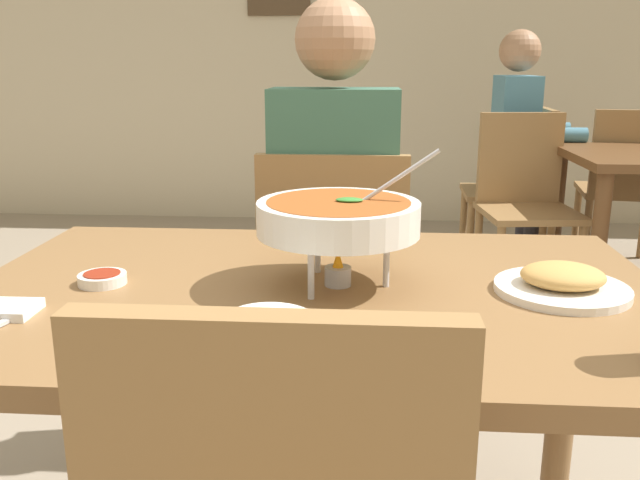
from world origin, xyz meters
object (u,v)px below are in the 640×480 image
at_px(curry_bowl, 338,218).
at_px(chair_bg_window, 626,181).
at_px(diner_main, 335,201).
at_px(sauce_dish, 102,278).
at_px(chair_diner_main, 334,280).
at_px(dining_table_main, 314,339).
at_px(chair_bg_middle, 521,180).
at_px(chair_bg_corner, 524,194).
at_px(appetizer_plate, 562,282).
at_px(patron_bg_middle, 521,136).
at_px(rice_plate, 269,331).

relative_size(curry_bowl, chair_bg_window, 0.37).
relative_size(diner_main, sauce_dish, 14.56).
xyz_separation_m(diner_main, sauce_dish, (-0.40, -0.76, -0.00)).
bearing_deg(sauce_dish, chair_diner_main, 61.23).
bearing_deg(chair_diner_main, dining_table_main, -90.00).
relative_size(curry_bowl, chair_bg_middle, 0.37).
bearing_deg(diner_main, dining_table_main, -90.00).
height_order(curry_bowl, chair_bg_corner, curry_bowl).
bearing_deg(dining_table_main, appetizer_plate, -0.70).
relative_size(chair_bg_corner, patron_bg_middle, 0.69).
relative_size(chair_diner_main, diner_main, 0.69).
bearing_deg(chair_diner_main, sauce_dish, -118.77).
bearing_deg(appetizer_plate, curry_bowl, 177.88).
bearing_deg(dining_table_main, chair_diner_main, 90.00).
bearing_deg(chair_bg_window, chair_diner_main, -129.15).
height_order(chair_bg_middle, chair_bg_corner, same).
xyz_separation_m(diner_main, chair_bg_middle, (0.94, 1.81, -0.24)).
height_order(chair_diner_main, sauce_dish, chair_diner_main).
bearing_deg(curry_bowl, rice_plate, -107.95).
bearing_deg(chair_bg_window, appetizer_plate, -112.34).
xyz_separation_m(sauce_dish, chair_bg_middle, (1.34, 2.57, -0.23)).
bearing_deg(chair_bg_corner, rice_plate, -110.83).
distance_m(dining_table_main, patron_bg_middle, 2.76).
xyz_separation_m(chair_diner_main, sauce_dish, (-0.40, -0.73, 0.23)).
xyz_separation_m(chair_diner_main, chair_bg_corner, (0.87, 1.42, 0.00)).
bearing_deg(appetizer_plate, patron_bg_middle, 79.54).
bearing_deg(patron_bg_middle, chair_bg_corner, -97.85).
relative_size(chair_diner_main, curry_bowl, 2.71).
height_order(diner_main, sauce_dish, diner_main).
bearing_deg(sauce_dish, chair_bg_middle, 62.42).
distance_m(chair_diner_main, curry_bowl, 0.79).
relative_size(dining_table_main, chair_bg_window, 1.45).
distance_m(sauce_dish, chair_bg_middle, 2.91).
height_order(rice_plate, sauce_dish, rice_plate).
xyz_separation_m(chair_diner_main, patron_bg_middle, (0.93, 1.88, 0.24)).
xyz_separation_m(dining_table_main, rice_plate, (-0.05, -0.27, 0.13)).
relative_size(sauce_dish, chair_bg_corner, 0.10).
bearing_deg(chair_diner_main, appetizer_plate, -57.88).
bearing_deg(chair_bg_window, dining_table_main, -120.45).
xyz_separation_m(chair_diner_main, rice_plate, (-0.05, -0.98, 0.24)).
xyz_separation_m(curry_bowl, patron_bg_middle, (0.89, 2.59, -0.12)).
height_order(chair_diner_main, curry_bowl, curry_bowl).
distance_m(curry_bowl, chair_bg_corner, 2.30).
bearing_deg(chair_bg_corner, chair_bg_middle, 79.76).
relative_size(chair_bg_window, patron_bg_middle, 0.69).
bearing_deg(rice_plate, appetizer_plate, 27.77).
xyz_separation_m(chair_diner_main, chair_bg_middle, (0.94, 1.84, 0.00)).
relative_size(chair_diner_main, patron_bg_middle, 0.69).
xyz_separation_m(chair_diner_main, curry_bowl, (0.04, -0.70, 0.35)).
relative_size(chair_diner_main, sauce_dish, 10.00).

